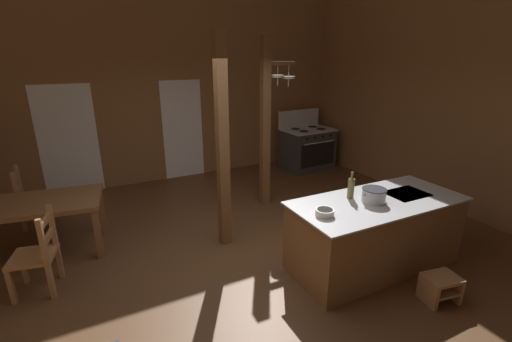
% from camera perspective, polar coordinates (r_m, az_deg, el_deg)
% --- Properties ---
extents(ground_plane, '(8.65, 8.19, 0.10)m').
position_cam_1_polar(ground_plane, '(4.63, -2.70, -15.66)').
color(ground_plane, brown).
extents(wall_back, '(8.65, 0.14, 4.48)m').
position_cam_1_polar(wall_back, '(7.44, -15.63, 15.50)').
color(wall_back, brown).
rests_on(wall_back, ground_plane).
extents(wall_right, '(0.14, 8.19, 4.48)m').
position_cam_1_polar(wall_right, '(6.57, 31.51, 13.22)').
color(wall_right, brown).
rests_on(wall_right, ground_plane).
extents(glazed_door_back_left, '(1.00, 0.01, 2.05)m').
position_cam_1_polar(glazed_door_back_left, '(7.35, -28.23, 4.34)').
color(glazed_door_back_left, white).
rests_on(glazed_door_back_left, ground_plane).
extents(glazed_panel_back_right, '(0.84, 0.01, 2.05)m').
position_cam_1_polar(glazed_panel_back_right, '(7.61, -11.82, 6.57)').
color(glazed_panel_back_right, white).
rests_on(glazed_panel_back_right, ground_plane).
extents(kitchen_island, '(2.17, 0.98, 0.89)m').
position_cam_1_polar(kitchen_island, '(4.64, 18.74, -9.53)').
color(kitchen_island, brown).
rests_on(kitchen_island, ground_plane).
extents(stove_range, '(1.18, 0.88, 1.32)m').
position_cam_1_polar(stove_range, '(8.20, 8.32, 3.72)').
color(stove_range, '#323232').
rests_on(stove_range, ground_plane).
extents(support_post_with_pot_rack, '(0.61, 0.22, 2.83)m').
position_cam_1_polar(support_post_with_pot_rack, '(5.91, 1.76, 8.35)').
color(support_post_with_pot_rack, brown).
rests_on(support_post_with_pot_rack, ground_plane).
extents(support_post_center, '(0.14, 0.14, 2.83)m').
position_cam_1_polar(support_post_center, '(4.58, -5.47, 4.13)').
color(support_post_center, brown).
rests_on(support_post_center, ground_plane).
extents(step_stool, '(0.40, 0.34, 0.30)m').
position_cam_1_polar(step_stool, '(4.43, 27.85, -16.28)').
color(step_stool, '#9E7044').
rests_on(step_stool, ground_plane).
extents(dining_table, '(1.80, 1.12, 0.74)m').
position_cam_1_polar(dining_table, '(5.40, -32.86, -5.18)').
color(dining_table, brown).
rests_on(dining_table, ground_plane).
extents(ladderback_chair_near_window, '(0.44, 0.44, 0.95)m').
position_cam_1_polar(ladderback_chair_near_window, '(6.39, -32.74, -3.74)').
color(ladderback_chair_near_window, '#9E7044').
rests_on(ladderback_chair_near_window, ground_plane).
extents(ladderback_chair_by_post, '(0.52, 0.52, 0.95)m').
position_cam_1_polar(ladderback_chair_by_post, '(4.64, -31.98, -11.43)').
color(ladderback_chair_by_post, '#9E7044').
rests_on(ladderback_chair_by_post, ground_plane).
extents(stockpot_on_counter, '(0.35, 0.28, 0.17)m').
position_cam_1_polar(stockpot_on_counter, '(4.36, 18.65, -3.76)').
color(stockpot_on_counter, '#B7BABF').
rests_on(stockpot_on_counter, kitchen_island).
extents(mixing_bowl_on_counter, '(0.21, 0.21, 0.07)m').
position_cam_1_polar(mixing_bowl_on_counter, '(3.88, 11.13, -6.62)').
color(mixing_bowl_on_counter, silver).
rests_on(mixing_bowl_on_counter, kitchen_island).
extents(bottle_tall_on_counter, '(0.08, 0.08, 0.33)m').
position_cam_1_polar(bottle_tall_on_counter, '(4.37, 15.21, -2.65)').
color(bottle_tall_on_counter, brown).
rests_on(bottle_tall_on_counter, kitchen_island).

